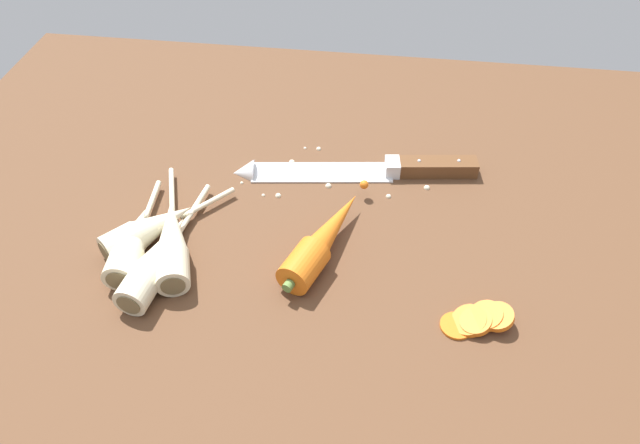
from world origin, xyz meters
TOP-DOWN VIEW (x-y plane):
  - ground_plane at (0.00, 0.00)cm, footprint 120.00×90.00cm
  - chefs_knife at (2.90, 10.15)cm, footprint 34.84×7.99cm
  - whole_carrot at (0.86, -5.65)cm, footprint 9.83×20.15cm
  - parsnip_front at (-22.15, -9.22)cm, footprint 4.86×18.80cm
  - parsnip_mid_left at (-18.23, -11.37)cm, footprint 5.82×22.21cm
  - parsnip_mid_right at (-20.89, -6.64)cm, footprint 14.03×15.66cm
  - parsnip_back at (-17.48, -8.23)cm, footprint 9.39×22.09cm
  - carrot_slice_stack at (19.19, -14.50)cm, footprint 8.04×4.86cm
  - mince_crumbs at (0.87, 9.09)cm, footprint 26.47×12.02cm

SIDE VIEW (x-z plane):
  - ground_plane at x=0.00cm, z-range -4.00..0.00cm
  - mince_crumbs at x=0.87cm, z-range -0.06..0.84cm
  - chefs_knife at x=2.90cm, z-range -1.44..2.74cm
  - carrot_slice_stack at x=19.19cm, z-range -0.66..2.33cm
  - parsnip_back at x=-17.48cm, z-range -0.02..3.98cm
  - parsnip_mid_left at x=-18.23cm, z-range -0.02..3.98cm
  - parsnip_mid_right at x=-20.89cm, z-range -0.02..3.98cm
  - parsnip_front at x=-22.15cm, z-range -0.02..3.98cm
  - whole_carrot at x=0.86cm, z-range 0.00..4.20cm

